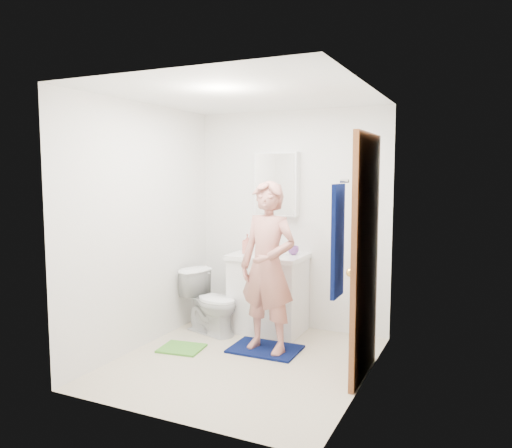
% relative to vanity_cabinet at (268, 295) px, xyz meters
% --- Properties ---
extents(floor, '(2.20, 2.40, 0.02)m').
position_rel_vanity_cabinet_xyz_m(floor, '(0.15, -0.91, -0.41)').
color(floor, beige).
rests_on(floor, ground).
extents(ceiling, '(2.20, 2.40, 0.02)m').
position_rel_vanity_cabinet_xyz_m(ceiling, '(0.15, -0.91, 2.01)').
color(ceiling, white).
rests_on(ceiling, ground).
extents(wall_back, '(2.20, 0.02, 2.40)m').
position_rel_vanity_cabinet_xyz_m(wall_back, '(0.15, 0.30, 0.80)').
color(wall_back, white).
rests_on(wall_back, ground).
extents(wall_front, '(2.20, 0.02, 2.40)m').
position_rel_vanity_cabinet_xyz_m(wall_front, '(0.15, -2.12, 0.80)').
color(wall_front, white).
rests_on(wall_front, ground).
extents(wall_left, '(0.02, 2.40, 2.40)m').
position_rel_vanity_cabinet_xyz_m(wall_left, '(-0.96, -0.91, 0.80)').
color(wall_left, white).
rests_on(wall_left, ground).
extents(wall_right, '(0.02, 2.40, 2.40)m').
position_rel_vanity_cabinet_xyz_m(wall_right, '(1.26, -0.91, 0.80)').
color(wall_right, white).
rests_on(wall_right, ground).
extents(vanity_cabinet, '(0.75, 0.55, 0.80)m').
position_rel_vanity_cabinet_xyz_m(vanity_cabinet, '(0.00, 0.00, 0.00)').
color(vanity_cabinet, white).
rests_on(vanity_cabinet, floor).
extents(countertop, '(0.79, 0.59, 0.05)m').
position_rel_vanity_cabinet_xyz_m(countertop, '(0.00, 0.00, 0.43)').
color(countertop, white).
rests_on(countertop, vanity_cabinet).
extents(sink_basin, '(0.40, 0.40, 0.03)m').
position_rel_vanity_cabinet_xyz_m(sink_basin, '(0.00, 0.00, 0.44)').
color(sink_basin, white).
rests_on(sink_basin, countertop).
extents(faucet, '(0.03, 0.03, 0.12)m').
position_rel_vanity_cabinet_xyz_m(faucet, '(0.00, 0.18, 0.51)').
color(faucet, silver).
rests_on(faucet, countertop).
extents(medicine_cabinet, '(0.50, 0.12, 0.70)m').
position_rel_vanity_cabinet_xyz_m(medicine_cabinet, '(0.00, 0.22, 1.20)').
color(medicine_cabinet, white).
rests_on(medicine_cabinet, wall_back).
extents(mirror_panel, '(0.46, 0.01, 0.66)m').
position_rel_vanity_cabinet_xyz_m(mirror_panel, '(0.00, 0.16, 1.20)').
color(mirror_panel, white).
rests_on(mirror_panel, wall_back).
extents(door, '(0.05, 0.80, 2.05)m').
position_rel_vanity_cabinet_xyz_m(door, '(1.22, -0.76, 0.62)').
color(door, brown).
rests_on(door, ground).
extents(door_knob, '(0.07, 0.07, 0.07)m').
position_rel_vanity_cabinet_xyz_m(door_knob, '(1.18, -1.08, 0.55)').
color(door_knob, gold).
rests_on(door_knob, door).
extents(towel, '(0.03, 0.24, 0.80)m').
position_rel_vanity_cabinet_xyz_m(towel, '(1.18, -1.48, 0.85)').
color(towel, '#071145').
rests_on(towel, wall_right).
extents(towel_hook, '(0.06, 0.02, 0.02)m').
position_rel_vanity_cabinet_xyz_m(towel_hook, '(1.22, -1.48, 1.27)').
color(towel_hook, silver).
rests_on(towel_hook, wall_right).
extents(toilet, '(0.75, 0.56, 0.68)m').
position_rel_vanity_cabinet_xyz_m(toilet, '(-0.53, -0.32, -0.06)').
color(toilet, white).
rests_on(toilet, floor).
extents(bath_mat, '(0.67, 0.48, 0.02)m').
position_rel_vanity_cabinet_xyz_m(bath_mat, '(0.21, -0.56, -0.39)').
color(bath_mat, '#071145').
rests_on(bath_mat, floor).
extents(green_rug, '(0.45, 0.39, 0.02)m').
position_rel_vanity_cabinet_xyz_m(green_rug, '(-0.54, -0.89, -0.39)').
color(green_rug, '#53A537').
rests_on(green_rug, floor).
extents(soap_dispenser, '(0.11, 0.12, 0.21)m').
position_rel_vanity_cabinet_xyz_m(soap_dispenser, '(-0.23, -0.05, 0.56)').
color(soap_dispenser, '#CF6F61').
rests_on(soap_dispenser, countertop).
extents(toothbrush_cup, '(0.13, 0.13, 0.09)m').
position_rel_vanity_cabinet_xyz_m(toothbrush_cup, '(0.25, 0.08, 0.50)').
color(toothbrush_cup, '#7A4495').
rests_on(toothbrush_cup, countertop).
extents(man, '(0.65, 0.49, 1.63)m').
position_rel_vanity_cabinet_xyz_m(man, '(0.26, -0.60, 0.44)').
color(man, tan).
rests_on(man, bath_mat).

